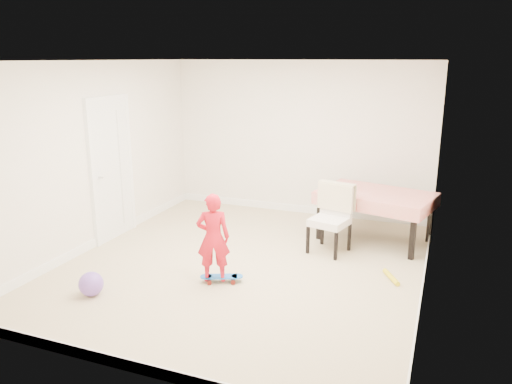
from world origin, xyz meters
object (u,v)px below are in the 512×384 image
at_px(skateboard, 222,279).
at_px(child, 213,240).
at_px(dining_table, 375,216).
at_px(dining_chair, 330,219).
at_px(balloon, 91,284).

xyz_separation_m(skateboard, child, (-0.08, -0.05, 0.50)).
relative_size(skateboard, child, 0.48).
xyz_separation_m(dining_table, dining_chair, (-0.52, -0.70, 0.11)).
xyz_separation_m(skateboard, balloon, (-1.24, -0.86, 0.10)).
distance_m(dining_table, skateboard, 2.62).
bearing_deg(dining_table, balloon, -119.22).
xyz_separation_m(dining_table, child, (-1.58, -2.17, 0.17)).
height_order(dining_chair, skateboard, dining_chair).
distance_m(dining_chair, skateboard, 1.79).
bearing_deg(dining_chair, skateboard, -110.85).
relative_size(dining_table, skateboard, 3.04).
bearing_deg(skateboard, dining_chair, 32.76).
height_order(skateboard, child, child).
distance_m(dining_table, child, 2.69).
xyz_separation_m(child, balloon, (-1.16, -0.81, -0.40)).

